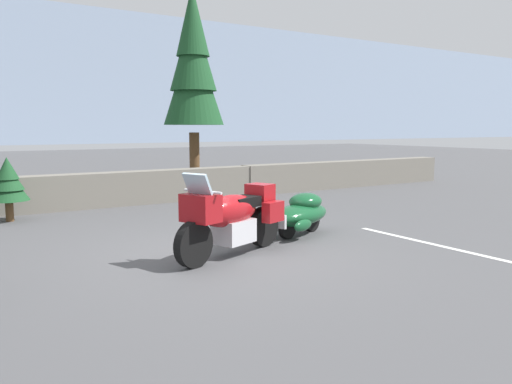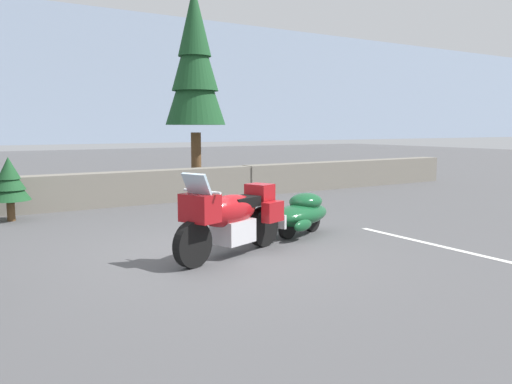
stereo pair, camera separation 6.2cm
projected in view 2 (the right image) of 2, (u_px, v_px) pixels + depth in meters
The scene contains 7 objects.
ground_plane at pixel (220, 254), 8.02m from camera, with size 80.00×80.00×0.00m, color #4C4C4F.
stone_guard_wall at pixel (118, 189), 12.92m from camera, with size 24.00×0.57×0.89m.
touring_motorcycle at pixel (231, 216), 7.82m from camera, with size 2.22×1.21×1.33m.
car_shaped_trailer at pixel (301, 213), 9.39m from camera, with size 2.19×1.17×0.76m.
pine_tree_tall at pixel (195, 63), 15.71m from camera, with size 1.85×1.85×6.25m.
pine_sapling_near at pixel (9, 181), 10.75m from camera, with size 0.84×0.84×1.35m.
parking_stripe_marker at pixel (441, 246), 8.53m from camera, with size 0.12×3.60×0.01m, color silver.
Camera 2 is at (-3.71, -6.92, 1.96)m, focal length 36.14 mm.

